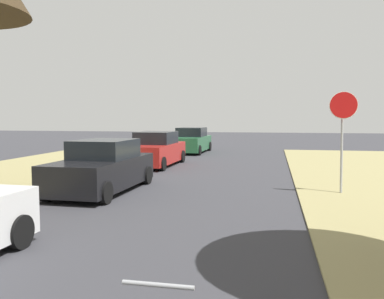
# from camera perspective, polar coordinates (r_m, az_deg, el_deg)

# --- Properties ---
(stop_sign_far) EXTENTS (0.81, 0.28, 2.97)m
(stop_sign_far) POSITION_cam_1_polar(r_m,az_deg,el_deg) (12.78, 20.17, 3.90)
(stop_sign_far) COLOR #9EA0A5
(stop_sign_far) RESTS_ON grass_verge_right
(parked_sedan_black) EXTENTS (2.06, 4.45, 1.57)m
(parked_sedan_black) POSITION_cam_1_polar(r_m,az_deg,el_deg) (12.87, -12.30, -2.50)
(parked_sedan_black) COLOR black
(parked_sedan_black) RESTS_ON ground
(parked_sedan_red) EXTENTS (2.06, 4.45, 1.57)m
(parked_sedan_red) POSITION_cam_1_polar(r_m,az_deg,el_deg) (19.15, -5.12, -0.09)
(parked_sedan_red) COLOR red
(parked_sedan_red) RESTS_ON ground
(parked_sedan_green) EXTENTS (2.06, 4.45, 1.57)m
(parked_sedan_green) POSITION_cam_1_polar(r_m,az_deg,el_deg) (25.91, -0.14, 1.17)
(parked_sedan_green) COLOR #28663D
(parked_sedan_green) RESTS_ON ground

